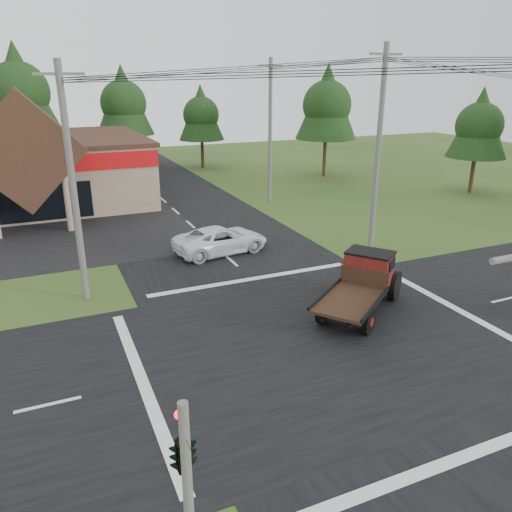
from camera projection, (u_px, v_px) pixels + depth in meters
ground at (322, 342)px, 19.51m from camera, size 120.00×120.00×0.00m
road_ns at (322, 342)px, 19.51m from camera, size 12.00×120.00×0.02m
road_ew at (322, 342)px, 19.51m from camera, size 120.00×12.00×0.02m
traffic_signal_corner at (182, 437)px, 9.18m from camera, size 0.53×2.48×4.40m
utility_pole_nw at (73, 185)px, 21.58m from camera, size 2.00×0.30×10.50m
utility_pole_ne at (378, 152)px, 27.43m from camera, size 2.00×0.30×11.50m
utility_pole_n at (270, 131)px, 39.56m from camera, size 2.00×0.30×11.20m
tree_row_c at (19, 89)px, 48.16m from camera, size 7.28×7.28×13.13m
tree_row_d at (123, 101)px, 53.24m from camera, size 6.16×6.16×11.11m
tree_row_e at (201, 113)px, 54.98m from camera, size 5.04×5.04×9.09m
tree_side_ne at (327, 103)px, 49.67m from camera, size 6.16×6.16×11.11m
tree_side_e_near at (480, 123)px, 42.78m from camera, size 5.04×5.04×9.09m
antique_flatbed_truck at (360, 286)px, 21.61m from camera, size 6.16×5.41×2.50m
white_pickup at (221, 240)px, 29.25m from camera, size 5.90×3.32×1.56m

